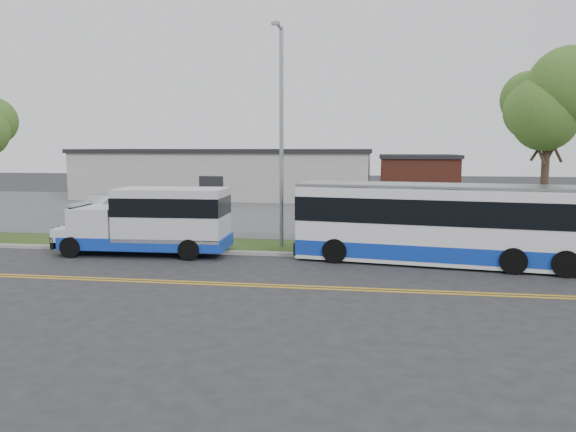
% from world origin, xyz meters
% --- Properties ---
extents(ground, '(140.00, 140.00, 0.00)m').
position_xyz_m(ground, '(0.00, 0.00, 0.00)').
color(ground, '#28282B').
rests_on(ground, ground).
extents(lane_line_north, '(70.00, 0.12, 0.01)m').
position_xyz_m(lane_line_north, '(0.00, -3.85, 0.01)').
color(lane_line_north, gold).
rests_on(lane_line_north, ground).
extents(lane_line_south, '(70.00, 0.12, 0.01)m').
position_xyz_m(lane_line_south, '(0.00, -4.15, 0.01)').
color(lane_line_south, gold).
rests_on(lane_line_south, ground).
extents(curb, '(80.00, 0.30, 0.15)m').
position_xyz_m(curb, '(0.00, 1.10, 0.07)').
color(curb, '#9E9B93').
rests_on(curb, ground).
extents(verge, '(80.00, 3.30, 0.10)m').
position_xyz_m(verge, '(0.00, 2.90, 0.05)').
color(verge, '#2E4316').
rests_on(verge, ground).
extents(parking_lot, '(80.00, 25.00, 0.10)m').
position_xyz_m(parking_lot, '(0.00, 17.00, 0.05)').
color(parking_lot, '#4C4C4F').
rests_on(parking_lot, ground).
extents(commercial_building, '(25.40, 10.40, 4.35)m').
position_xyz_m(commercial_building, '(-6.00, 27.00, 2.18)').
color(commercial_building, '#9E9E99').
rests_on(commercial_building, ground).
extents(brick_wing, '(6.30, 7.30, 3.90)m').
position_xyz_m(brick_wing, '(10.50, 26.00, 1.96)').
color(brick_wing, brown).
rests_on(brick_wing, ground).
extents(tree_east, '(5.20, 5.20, 8.33)m').
position_xyz_m(tree_east, '(14.00, 3.00, 6.20)').
color(tree_east, '#36291D').
rests_on(tree_east, verge).
extents(streetlight_near, '(0.35, 1.53, 9.50)m').
position_xyz_m(streetlight_near, '(3.00, 2.73, 5.23)').
color(streetlight_near, gray).
rests_on(streetlight_near, verge).
extents(shuttle_bus, '(7.40, 2.73, 2.79)m').
position_xyz_m(shuttle_bus, '(-1.98, 0.63, 1.49)').
color(shuttle_bus, '#1036AD').
rests_on(shuttle_bus, ground).
extents(transit_bus, '(11.33, 4.16, 3.07)m').
position_xyz_m(transit_bus, '(9.60, 0.60, 1.55)').
color(transit_bus, white).
rests_on(transit_bus, ground).
extents(pedestrian, '(0.65, 0.46, 1.69)m').
position_xyz_m(pedestrian, '(-0.89, 2.95, 0.94)').
color(pedestrian, black).
rests_on(pedestrian, verge).
extents(parked_car_a, '(1.98, 4.33, 1.37)m').
position_xyz_m(parked_car_a, '(-9.78, 10.84, 0.79)').
color(parked_car_a, silver).
rests_on(parked_car_a, parking_lot).
extents(parked_car_b, '(3.58, 4.65, 1.26)m').
position_xyz_m(parked_car_b, '(-11.58, 13.83, 0.73)').
color(parked_car_b, silver).
rests_on(parked_car_b, parking_lot).
extents(grocery_bag_left, '(0.32, 0.32, 0.32)m').
position_xyz_m(grocery_bag_left, '(-1.19, 2.70, 0.26)').
color(grocery_bag_left, white).
rests_on(grocery_bag_left, verge).
extents(grocery_bag_right, '(0.32, 0.32, 0.32)m').
position_xyz_m(grocery_bag_right, '(-0.59, 3.20, 0.26)').
color(grocery_bag_right, white).
rests_on(grocery_bag_right, verge).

